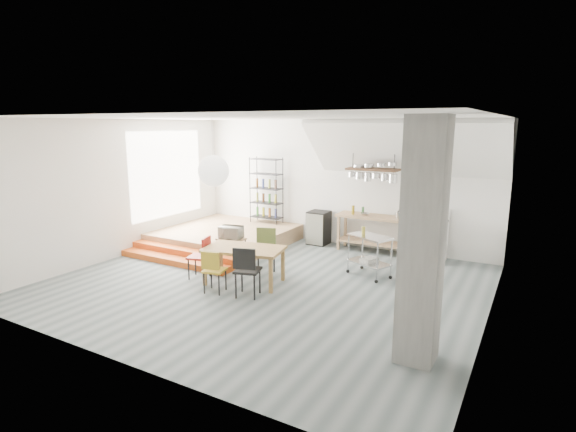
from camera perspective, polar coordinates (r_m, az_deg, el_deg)
The scene contains 26 objects.
floor at distance 8.98m, azimuth -2.78°, elevation -8.48°, with size 8.00×8.00×0.00m, color #535F60.
wall_back at distance 11.64m, azimuth 6.40°, elevation 4.21°, with size 8.00×0.04×3.20m, color silver.
wall_left at distance 11.20m, azimuth -20.47°, elevation 3.26°, with size 0.04×7.00×3.20m, color silver.
wall_right at distance 7.29m, azimuth 24.74°, elevation -1.21°, with size 0.04×7.00×3.20m, color silver.
ceiling at distance 8.44m, azimuth -2.99°, elevation 12.39°, with size 8.00×7.00×0.02m, color white.
slope_ceiling at distance 10.40m, azimuth 14.43°, elevation 8.31°, with size 4.40×1.80×0.15m, color white.
window_pane at distance 12.18m, azimuth -15.08°, elevation 5.16°, with size 0.02×2.50×2.20m, color white.
platform at distance 11.87m, azimuth -7.86°, elevation -2.57°, with size 3.00×3.00×0.40m, color #99734C.
step_lower at distance 10.48m, azimuth -14.33°, elevation -5.49°, with size 3.00×0.35×0.13m, color #CD5218.
step_upper at distance 10.70m, azimuth -13.05°, elevation -4.70°, with size 3.00×0.35×0.27m, color #CD5218.
concrete_column at distance 5.94m, azimuth 16.69°, elevation -3.35°, with size 0.50×0.50×3.20m, color slate.
kitchen_counter at distance 11.10m, azimuth 10.79°, elevation -1.39°, with size 1.80×0.60×0.91m.
stove at distance 10.79m, azimuth 17.83°, elevation -2.92°, with size 0.60×0.60×1.18m.
pot_rack at distance 10.66m, azimuth 10.82°, elevation 5.44°, with size 1.20×0.50×1.43m.
wire_shelving at distance 12.33m, azimuth -2.77°, elevation 3.41°, with size 0.88×0.38×1.80m.
microwave_shelf at distance 10.17m, azimuth -7.24°, elevation -2.93°, with size 0.60×0.40×0.16m.
paper_lantern at distance 8.78m, azimuth -9.44°, elevation 5.68°, with size 0.60×0.60×0.60m, color white.
dining_table at distance 8.83m, azimuth -5.61°, elevation -4.50°, with size 1.66×1.15×0.72m.
chair_mustard at distance 8.41m, azimuth -9.51°, elevation -6.50°, with size 0.45×0.45×0.82m.
chair_black at distance 8.11m, azimuth -5.31°, elevation -6.52°, with size 0.54×0.54×0.95m.
chair_olive at distance 9.40m, azimuth -2.94°, elevation -3.93°, with size 0.55×0.55×0.95m.
chair_red at distance 9.26m, azimuth -10.88°, elevation -4.72°, with size 0.48×0.48×0.86m.
rolling_cart at distance 9.35m, azimuth 10.32°, elevation -4.27°, with size 0.98×0.78×0.86m.
mini_fridge at distance 11.74m, azimuth 3.91°, elevation -1.48°, with size 0.51×0.51×0.86m, color black.
microwave at distance 10.13m, azimuth -7.26°, elevation -2.07°, with size 0.50×0.34×0.28m, color beige.
bowl at distance 11.06m, azimuth 9.75°, elevation 0.24°, with size 0.21×0.21×0.05m, color silver.
Camera 1 is at (4.52, -7.12, 3.08)m, focal length 28.00 mm.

